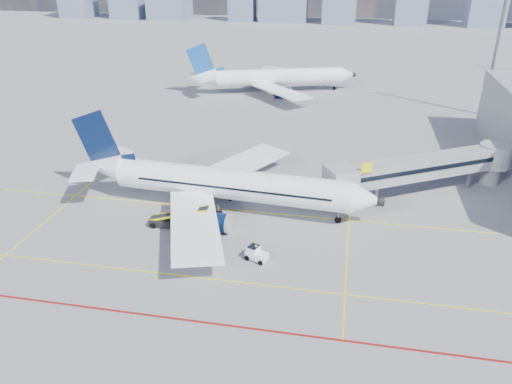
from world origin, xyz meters
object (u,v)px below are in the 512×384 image
at_px(second_aircraft, 272,78).
at_px(cargo_dolly, 198,240).
at_px(ramp_worker, 257,252).
at_px(main_aircraft, 218,183).
at_px(baggage_tug, 256,254).
at_px(belt_loader, 172,221).

bearing_deg(second_aircraft, cargo_dolly, -106.51).
bearing_deg(cargo_dolly, ramp_worker, 0.82).
relative_size(main_aircraft, ramp_worker, 23.52).
bearing_deg(ramp_worker, main_aircraft, 69.45).
distance_m(second_aircraft, baggage_tug, 66.92).
distance_m(baggage_tug, belt_loader, 11.47).
relative_size(second_aircraft, cargo_dolly, 9.61).
bearing_deg(main_aircraft, second_aircraft, 96.96).
distance_m(second_aircraft, ramp_worker, 66.80).
distance_m(cargo_dolly, ramp_worker, 6.33).
distance_m(second_aircraft, belt_loader, 61.45).
height_order(baggage_tug, cargo_dolly, cargo_dolly).
height_order(second_aircraft, cargo_dolly, second_aircraft).
distance_m(baggage_tug, ramp_worker, 0.16).
bearing_deg(main_aircraft, belt_loader, -121.93).
bearing_deg(belt_loader, ramp_worker, -23.99).
height_order(cargo_dolly, belt_loader, belt_loader).
distance_m(baggage_tug, cargo_dolly, 6.31).
xyz_separation_m(main_aircraft, cargo_dolly, (0.22, -9.39, -2.15)).
distance_m(belt_loader, ramp_worker, 11.46).
distance_m(cargo_dolly, belt_loader, 5.78).
bearing_deg(cargo_dolly, main_aircraft, 98.78).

